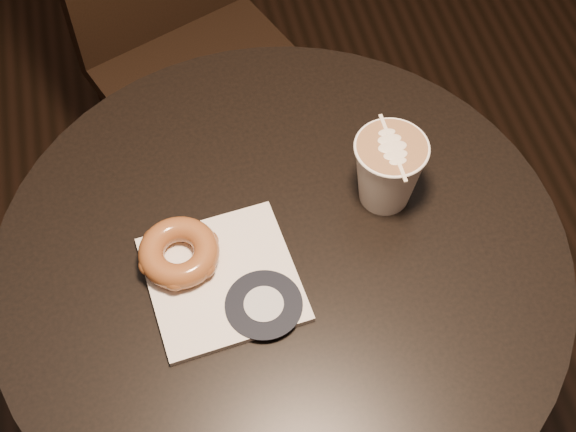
{
  "coord_description": "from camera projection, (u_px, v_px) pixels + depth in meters",
  "views": [
    {
      "loc": [
        -0.1,
        -0.48,
        1.58
      ],
      "look_at": [
        0.01,
        0.03,
        0.79
      ],
      "focal_mm": 50.0,
      "sensor_mm": 36.0,
      "label": 1
    }
  ],
  "objects": [
    {
      "name": "pastry_bag",
      "position": [
        222.0,
        279.0,
        0.94
      ],
      "size": [
        0.19,
        0.19,
        0.01
      ],
      "primitive_type": "cube",
      "rotation": [
        0.0,
        0.0,
        0.1
      ],
      "color": "silver",
      "rests_on": "cafe_table"
    },
    {
      "name": "chair",
      "position": [
        181.0,
        18.0,
        1.51
      ],
      "size": [
        0.48,
        0.48,
        0.94
      ],
      "rotation": [
        0.0,
        0.0,
        0.38
      ],
      "color": "black",
      "rests_on": "ground"
    },
    {
      "name": "latte_cup",
      "position": [
        388.0,
        172.0,
        0.97
      ],
      "size": [
        0.09,
        0.09,
        0.1
      ],
      "primitive_type": null,
      "color": "white",
      "rests_on": "cafe_table"
    },
    {
      "name": "cafe_table",
      "position": [
        282.0,
        327.0,
        1.13
      ],
      "size": [
        0.7,
        0.7,
        0.75
      ],
      "color": "black",
      "rests_on": "ground"
    },
    {
      "name": "doughnut",
      "position": [
        179.0,
        252.0,
        0.94
      ],
      "size": [
        0.1,
        0.1,
        0.03
      ],
      "primitive_type": "torus",
      "color": "brown",
      "rests_on": "pastry_bag"
    }
  ]
}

